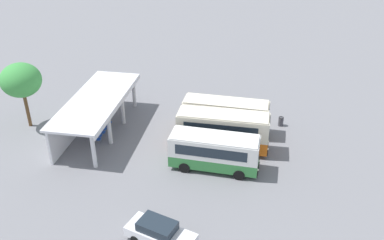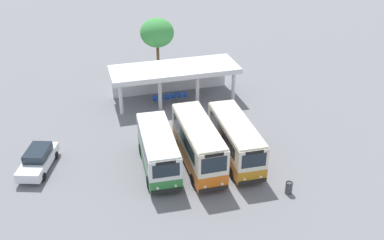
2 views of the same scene
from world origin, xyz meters
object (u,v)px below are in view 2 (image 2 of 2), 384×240
object	(u,v)px
city_bus_nearest_orange	(158,149)
city_bus_middle_cream	(235,139)
parked_car_flank	(38,159)
litter_bin_apron	(289,188)
waiting_chair_fourth_seat	(173,97)
waiting_chair_far_end_seat	(185,95)
waiting_chair_fifth_seat	(179,96)
waiting_chair_middle_seat	(167,98)
city_bus_second_in_row	(198,143)
waiting_chair_end_by_column	(155,99)
waiting_chair_second_from_end	(161,98)

from	to	relation	value
city_bus_nearest_orange	city_bus_middle_cream	world-z (taller)	city_bus_middle_cream
parked_car_flank	litter_bin_apron	distance (m)	18.40
waiting_chair_fourth_seat	waiting_chair_far_end_seat	distance (m)	1.20
waiting_chair_fifth_seat	waiting_chair_far_end_seat	world-z (taller)	same
city_bus_middle_cream	parked_car_flank	xyz separation A→B (m)	(-14.63, 2.64, -0.93)
waiting_chair_fifth_seat	waiting_chair_middle_seat	bearing A→B (deg)	-175.06
litter_bin_apron	city_bus_second_in_row	bearing A→B (deg)	134.76
city_bus_second_in_row	waiting_chair_fifth_seat	world-z (taller)	city_bus_second_in_row
parked_car_flank	waiting_chair_middle_seat	xyz separation A→B (m)	(11.78, 8.38, -0.31)
waiting_chair_fifth_seat	litter_bin_apron	distance (m)	16.67
city_bus_nearest_orange	waiting_chair_far_end_seat	bearing A→B (deg)	65.44
city_bus_nearest_orange	waiting_chair_middle_seat	world-z (taller)	city_bus_nearest_orange
litter_bin_apron	parked_car_flank	bearing A→B (deg)	154.99
city_bus_second_in_row	waiting_chair_fourth_seat	bearing A→B (deg)	86.24
waiting_chair_end_by_column	waiting_chair_fifth_seat	bearing A→B (deg)	2.89
waiting_chair_middle_seat	litter_bin_apron	world-z (taller)	litter_bin_apron
waiting_chair_far_end_seat	waiting_chair_fourth_seat	bearing A→B (deg)	177.55
city_bus_nearest_orange	waiting_chair_fifth_seat	distance (m)	11.73
waiting_chair_far_end_seat	litter_bin_apron	distance (m)	16.48
waiting_chair_fourth_seat	litter_bin_apron	distance (m)	16.80
city_bus_nearest_orange	parked_car_flank	xyz separation A→B (m)	(-8.65, 2.36, -0.86)
city_bus_second_in_row	waiting_chair_end_by_column	size ratio (longest dim) A/B	9.17
waiting_chair_far_end_seat	waiting_chair_fifth_seat	bearing A→B (deg)	173.65
waiting_chair_end_by_column	waiting_chair_fifth_seat	world-z (taller)	same
city_bus_nearest_orange	litter_bin_apron	bearing A→B (deg)	-34.03
parked_car_flank	waiting_chair_second_from_end	distance (m)	14.02
waiting_chair_second_from_end	waiting_chair_fifth_seat	bearing A→B (deg)	0.70
city_bus_middle_cream	litter_bin_apron	bearing A→B (deg)	-68.41
city_bus_middle_cream	waiting_chair_middle_seat	size ratio (longest dim) A/B	9.25
waiting_chair_end_by_column	litter_bin_apron	xyz separation A→B (m)	(6.09, -16.14, -0.07)
city_bus_second_in_row	waiting_chair_far_end_seat	bearing A→B (deg)	80.13
parked_car_flank	waiting_chair_far_end_seat	distance (m)	15.98
city_bus_second_in_row	city_bus_nearest_orange	bearing A→B (deg)	173.40
city_bus_middle_cream	parked_car_flank	bearing A→B (deg)	169.78
waiting_chair_end_by_column	waiting_chair_middle_seat	size ratio (longest dim) A/B	1.00
city_bus_middle_cream	parked_car_flank	world-z (taller)	city_bus_middle_cream
parked_car_flank	waiting_chair_middle_seat	size ratio (longest dim) A/B	5.65
city_bus_nearest_orange	waiting_chair_fourth_seat	world-z (taller)	city_bus_nearest_orange
parked_car_flank	waiting_chair_end_by_column	bearing A→B (deg)	38.32
city_bus_middle_cream	waiting_chair_end_by_column	distance (m)	11.79
city_bus_second_in_row	waiting_chair_fifth_seat	bearing A→B (deg)	83.20
waiting_chair_fourth_seat	waiting_chair_fifth_seat	world-z (taller)	same
waiting_chair_middle_seat	litter_bin_apron	distance (m)	16.88
waiting_chair_end_by_column	litter_bin_apron	bearing A→B (deg)	-69.32
waiting_chair_end_by_column	waiting_chair_middle_seat	distance (m)	1.20
city_bus_nearest_orange	parked_car_flank	size ratio (longest dim) A/B	1.49
waiting_chair_second_from_end	waiting_chair_middle_seat	size ratio (longest dim) A/B	1.00
waiting_chair_end_by_column	waiting_chair_fourth_seat	xyz separation A→B (m)	(1.80, 0.11, 0.00)
city_bus_second_in_row	parked_car_flank	world-z (taller)	city_bus_second_in_row
city_bus_second_in_row	city_bus_middle_cream	size ratio (longest dim) A/B	0.99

